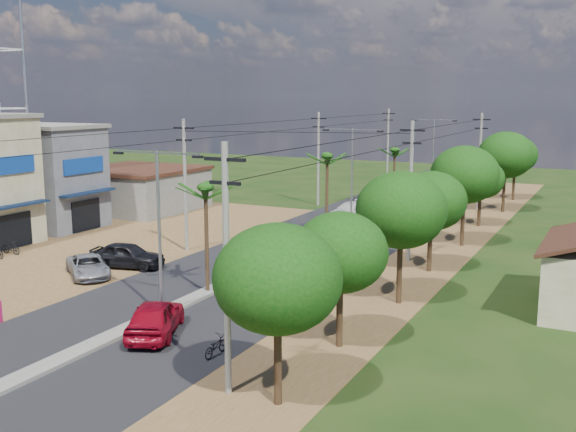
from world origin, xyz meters
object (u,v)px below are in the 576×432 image
at_px(car_white_far, 350,211).
at_px(car_parked_silver, 88,267).
at_px(car_red_near, 155,318).
at_px(car_silver_mid, 339,233).
at_px(car_parked_dark, 127,256).
at_px(moto_rider_east, 216,347).

bearing_deg(car_white_far, car_parked_silver, -94.88).
distance_m(car_red_near, car_silver_mid, 21.19).
distance_m(car_red_near, car_white_far, 31.09).
xyz_separation_m(car_red_near, car_white_far, (-3.00, 30.94, -0.12)).
xyz_separation_m(car_white_far, car_parked_dark, (-6.00, -22.11, 0.10)).
height_order(car_parked_silver, moto_rider_east, car_parked_silver).
relative_size(car_red_near, car_white_far, 1.00).
distance_m(car_silver_mid, car_parked_dark, 15.28).
bearing_deg(car_silver_mid, car_parked_dark, 45.48).
xyz_separation_m(car_red_near, moto_rider_east, (3.70, -0.85, -0.40)).
bearing_deg(moto_rider_east, car_red_near, -12.85).
xyz_separation_m(car_red_near, car_parked_silver, (-9.68, 6.15, -0.19)).
relative_size(car_silver_mid, car_parked_silver, 1.11).
relative_size(car_white_far, car_parked_silver, 1.07).
height_order(car_red_near, car_white_far, car_red_near).
bearing_deg(car_silver_mid, car_red_near, 81.57).
height_order(car_red_near, car_parked_silver, car_red_near).
relative_size(car_red_near, car_parked_dark, 1.03).
xyz_separation_m(car_red_near, car_parked_dark, (-9.00, 8.84, -0.02)).
distance_m(car_white_far, car_parked_dark, 22.91).
relative_size(car_silver_mid, moto_rider_east, 3.19).
relative_size(car_red_near, moto_rider_east, 3.07).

